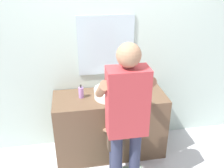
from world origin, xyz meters
TOP-DOWN VIEW (x-y plane):
  - ground_plane at (0.00, 0.00)m, footprint 14.00×14.00m
  - back_wall at (0.00, 0.62)m, footprint 4.40×0.10m
  - vanity_cabinet at (0.00, 0.30)m, footprint 1.34×0.54m
  - sink_basin at (0.00, 0.28)m, footprint 0.38×0.38m
  - faucet at (0.00, 0.51)m, footprint 0.18×0.14m
  - toothbrush_cup at (0.37, 0.30)m, footprint 0.07×0.07m
  - soap_bottle at (-0.34, 0.33)m, footprint 0.06×0.06m
  - child_toddler at (0.00, -0.10)m, footprint 0.25×0.25m
  - adult_parent at (0.06, -0.33)m, footprint 0.51×0.54m

SIDE VIEW (x-z plane):
  - ground_plane at x=0.00m, z-range 0.00..0.00m
  - vanity_cabinet at x=0.00m, z-range 0.00..0.81m
  - child_toddler at x=0.00m, z-range 0.08..0.89m
  - toothbrush_cup at x=0.37m, z-range 0.76..0.97m
  - sink_basin at x=0.00m, z-range 0.81..0.92m
  - soap_bottle at x=-0.34m, z-range 0.80..0.96m
  - faucet at x=0.00m, z-range 0.80..0.98m
  - adult_parent at x=0.06m, z-range 0.17..1.81m
  - back_wall at x=0.00m, z-range 0.00..2.70m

